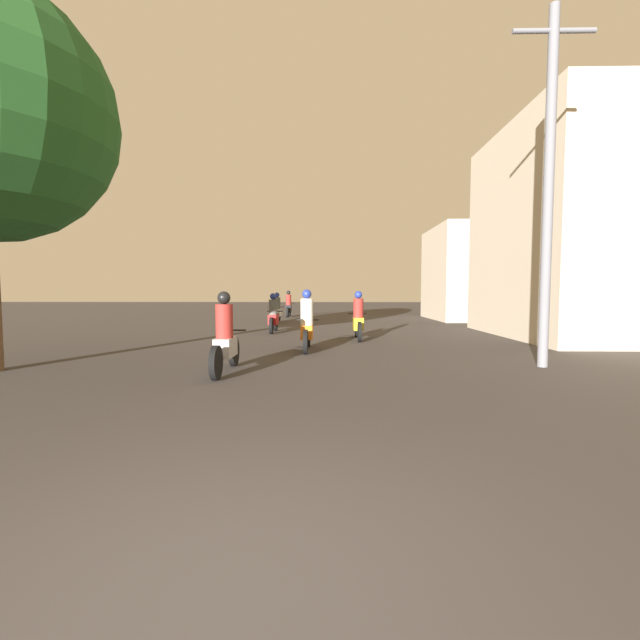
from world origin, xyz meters
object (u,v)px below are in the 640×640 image
Objects in this scene: motorcycle_red at (273,317)px; building_right_near at (588,232)px; motorcycle_black at (289,306)px; motorcycle_white at (277,310)px; utility_pole_near at (549,182)px; motorcycle_yellow at (358,320)px; building_right_far at (480,274)px; motorcycle_silver at (225,340)px; motorcycle_orange at (307,326)px.

building_right_near is at bearing -0.27° from motorcycle_red.
motorcycle_black is (-0.36, 9.95, 0.05)m from motorcycle_red.
motorcycle_black reaches higher than motorcycle_white.
motorcycle_red is at bearing 131.70° from utility_pole_near.
motorcycle_white is 0.97× the size of motorcycle_black.
motorcycle_yellow is at bearing -31.28° from motorcycle_red.
building_right_far is (10.87, 2.61, 1.91)m from motorcycle_white.
utility_pole_near reaches higher than motorcycle_silver.
building_right_far reaches higher than motorcycle_red.
utility_pole_near is (6.45, -7.24, 3.12)m from motorcycle_red.
motorcycle_white is at bearing 107.97° from motorcycle_orange.
motorcycle_silver is at bearing -122.91° from building_right_far.
motorcycle_white is 0.27× the size of building_right_near.
motorcycle_white is (-0.61, 13.25, -0.02)m from motorcycle_silver.
motorcycle_orange is (1.38, 3.11, 0.02)m from motorcycle_silver.
utility_pole_near is (3.43, -4.89, 3.08)m from motorcycle_yellow.
building_right_far is at bearing -20.70° from motorcycle_black.
motorcycle_white is 0.28× the size of utility_pole_near.
motorcycle_silver reaches higher than motorcycle_red.
motorcycle_white reaches higher than motorcycle_red.
utility_pole_near is at bearing -78.07° from motorcycle_black.
motorcycle_white is at bearing 119.20° from motorcycle_yellow.
motorcycle_orange reaches higher than motorcycle_yellow.
motorcycle_silver is at bearing -147.85° from building_right_near.
utility_pole_near reaches higher than motorcycle_yellow.
motorcycle_black is (0.12, 4.71, 0.04)m from motorcycle_white.
building_right_near is 1.02× the size of utility_pole_near.
motorcycle_black is at bearing 109.80° from motorcycle_yellow.
motorcycle_yellow is 0.35× the size of building_right_far.
motorcycle_white is at bearing 119.05° from utility_pole_near.
building_right_far is (10.27, 15.86, 1.89)m from motorcycle_silver.
motorcycle_silver is 0.28× the size of utility_pole_near.
building_right_near is 9.23m from building_right_far.
motorcycle_orange is 14.96m from motorcycle_black.
motorcycle_white is (-0.48, 5.24, 0.01)m from motorcycle_red.
building_right_near is 7.35m from utility_pole_near.
motorcycle_silver is 1.00× the size of motorcycle_yellow.
motorcycle_red is 10.18m from utility_pole_near.
motorcycle_yellow is at bearing -172.34° from building_right_near.
building_right_near is (10.66, 6.70, 2.92)m from motorcycle_silver.
motorcycle_white is (-1.99, 10.14, -0.04)m from motorcycle_orange.
utility_pole_near is at bearing 13.32° from motorcycle_silver.
utility_pole_near reaches higher than motorcycle_orange.
motorcycle_orange is 1.07× the size of motorcycle_red.
motorcycle_yellow is 8.36m from building_right_near.
motorcycle_orange reaches higher than motorcycle_white.
utility_pole_near is at bearing -104.65° from building_right_far.
motorcycle_orange is at bearing -116.20° from motorcycle_yellow.
motorcycle_white is 0.34× the size of building_right_far.
building_right_near reaches higher than building_right_far.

